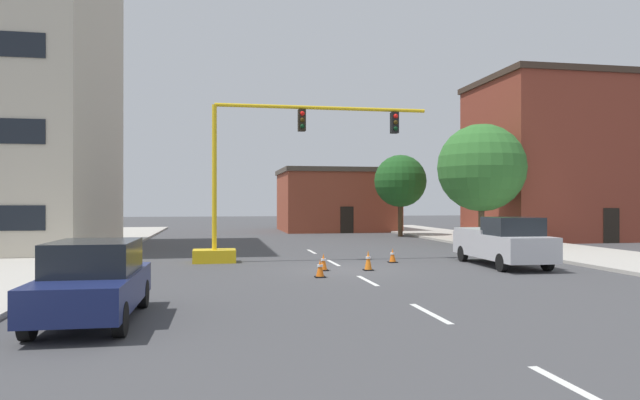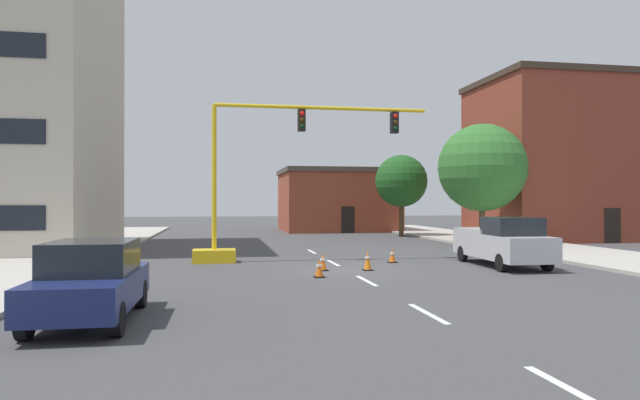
% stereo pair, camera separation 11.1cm
% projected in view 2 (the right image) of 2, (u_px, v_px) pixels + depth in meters
% --- Properties ---
extents(ground_plane, '(160.00, 160.00, 0.00)m').
position_uv_depth(ground_plane, '(346.00, 270.00, 21.45)').
color(ground_plane, '#424244').
extents(sidewalk_left, '(6.00, 56.00, 0.14)m').
position_uv_depth(sidewalk_left, '(55.00, 254.00, 27.10)').
color(sidewalk_left, '#B2ADA3').
rests_on(sidewalk_left, ground_plane).
extents(sidewalk_right, '(6.00, 56.00, 0.14)m').
position_uv_depth(sidewalk_right, '(532.00, 247.00, 31.54)').
color(sidewalk_right, '#B2ADA3').
rests_on(sidewalk_right, ground_plane).
extents(lane_stripe_seg_0, '(0.16, 2.40, 0.01)m').
position_uv_depth(lane_stripe_seg_0, '(575.00, 392.00, 7.67)').
color(lane_stripe_seg_0, silver).
rests_on(lane_stripe_seg_0, ground_plane).
extents(lane_stripe_seg_1, '(0.16, 2.40, 0.01)m').
position_uv_depth(lane_stripe_seg_1, '(428.00, 313.00, 13.08)').
color(lane_stripe_seg_1, silver).
rests_on(lane_stripe_seg_1, ground_plane).
extents(lane_stripe_seg_2, '(0.16, 2.40, 0.01)m').
position_uv_depth(lane_stripe_seg_2, '(366.00, 281.00, 18.49)').
color(lane_stripe_seg_2, silver).
rests_on(lane_stripe_seg_2, ground_plane).
extents(lane_stripe_seg_3, '(0.16, 2.40, 0.01)m').
position_uv_depth(lane_stripe_seg_3, '(333.00, 263.00, 23.91)').
color(lane_stripe_seg_3, silver).
rests_on(lane_stripe_seg_3, ground_plane).
extents(lane_stripe_seg_4, '(0.16, 2.40, 0.01)m').
position_uv_depth(lane_stripe_seg_4, '(312.00, 252.00, 29.32)').
color(lane_stripe_seg_4, silver).
rests_on(lane_stripe_seg_4, ground_plane).
extents(building_brick_center, '(10.06, 8.89, 5.50)m').
position_uv_depth(building_brick_center, '(337.00, 200.00, 50.71)').
color(building_brick_center, brown).
rests_on(building_brick_center, ground_plane).
extents(building_row_right, '(12.52, 8.97, 11.11)m').
position_uv_depth(building_row_right, '(570.00, 159.00, 39.46)').
color(building_row_right, brown).
rests_on(building_row_right, ground_plane).
extents(traffic_signal_gantry, '(10.35, 1.20, 6.83)m').
position_uv_depth(traffic_signal_gantry, '(247.00, 208.00, 24.37)').
color(traffic_signal_gantry, yellow).
rests_on(traffic_signal_gantry, ground_plane).
extents(tree_right_mid, '(5.28, 5.28, 7.29)m').
position_uv_depth(tree_right_mid, '(482.00, 168.00, 33.98)').
color(tree_right_mid, brown).
rests_on(tree_right_mid, ground_plane).
extents(tree_right_far, '(3.89, 3.89, 6.10)m').
position_uv_depth(tree_right_far, '(401.00, 181.00, 42.09)').
color(tree_right_far, '#4C3823').
rests_on(tree_right_far, ground_plane).
extents(pickup_truck_silver, '(2.20, 5.47, 1.99)m').
position_uv_depth(pickup_truck_silver, '(503.00, 242.00, 22.70)').
color(pickup_truck_silver, '#BCBCC1').
rests_on(pickup_truck_silver, ground_plane).
extents(sedan_navy_near_left, '(1.92, 4.52, 1.74)m').
position_uv_depth(sedan_navy_near_left, '(91.00, 280.00, 12.21)').
color(sedan_navy_near_left, navy).
rests_on(sedan_navy_near_left, ground_plane).
extents(traffic_cone_roadside_a, '(0.36, 0.36, 0.76)m').
position_uv_depth(traffic_cone_roadside_a, '(368.00, 261.00, 21.28)').
color(traffic_cone_roadside_a, black).
rests_on(traffic_cone_roadside_a, ground_plane).
extents(traffic_cone_roadside_b, '(0.36, 0.36, 0.65)m').
position_uv_depth(traffic_cone_roadside_b, '(323.00, 262.00, 21.21)').
color(traffic_cone_roadside_b, black).
rests_on(traffic_cone_roadside_b, ground_plane).
extents(traffic_cone_roadside_c, '(0.36, 0.36, 0.63)m').
position_uv_depth(traffic_cone_roadside_c, '(319.00, 268.00, 19.32)').
color(traffic_cone_roadside_c, black).
rests_on(traffic_cone_roadside_c, ground_plane).
extents(traffic_cone_roadside_d, '(0.36, 0.36, 0.60)m').
position_uv_depth(traffic_cone_roadside_d, '(392.00, 256.00, 24.02)').
color(traffic_cone_roadside_d, black).
rests_on(traffic_cone_roadside_d, ground_plane).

